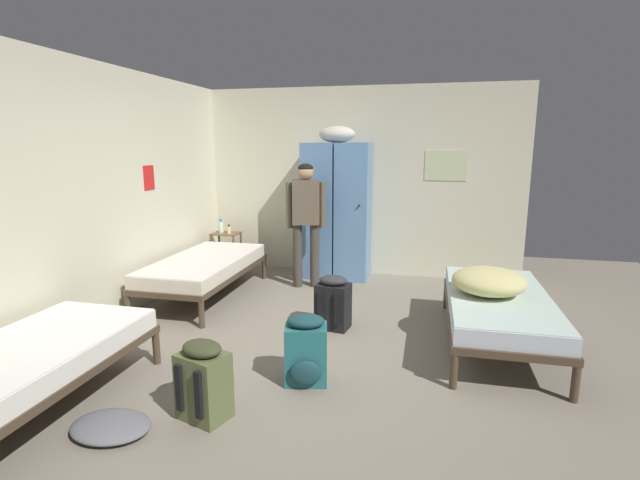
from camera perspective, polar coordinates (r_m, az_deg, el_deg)
name	(u,v)px	position (r m, az deg, el deg)	size (l,w,h in m)	color
ground_plane	(313,347)	(4.38, -0.81, -12.95)	(8.48, 8.48, 0.00)	gray
room_backdrop	(239,190)	(5.56, -9.82, 6.08)	(4.48, 5.36, 2.61)	beige
locker_bank	(337,208)	(6.42, 2.04, 3.91)	(0.90, 0.55, 2.07)	#5B84B2
shelf_unit	(226,248)	(6.95, -11.37, -0.96)	(0.38, 0.30, 0.57)	brown
bed_left_front	(19,365)	(3.78, -32.87, -12.73)	(0.90, 1.90, 0.49)	#473828
bed_right	(498,305)	(4.60, 20.95, -7.46)	(0.90, 1.90, 0.49)	#473828
bed_left_rear	(205,267)	(5.80, -13.93, -3.17)	(0.90, 1.90, 0.49)	#473828
bedding_heap	(489,281)	(4.49, 19.92, -4.75)	(0.65, 0.64, 0.24)	#D1C67F
person_traveler	(306,214)	(5.95, -1.74, 3.23)	(0.49, 0.28, 1.59)	#3D3833
water_bottle	(221,227)	(6.94, -12.01, 1.62)	(0.07, 0.07, 0.20)	silver
lotion_bottle	(229,230)	(6.83, -11.07, 1.25)	(0.06, 0.06, 0.13)	beige
backpack_teal	(306,351)	(3.69, -1.72, -13.41)	(0.37, 0.38, 0.55)	#23666B
backpack_olive	(205,381)	(3.36, -13.91, -16.41)	(0.38, 0.39, 0.55)	#566038
backpack_black	(333,303)	(4.73, 1.66, -7.70)	(0.35, 0.37, 0.55)	black
clothes_pile_grey	(111,426)	(3.49, -24.21, -20.05)	(0.53, 0.39, 0.09)	slate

